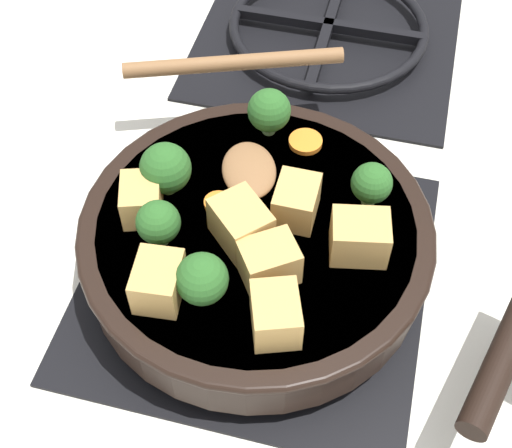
{
  "coord_description": "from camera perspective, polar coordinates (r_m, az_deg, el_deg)",
  "views": [
    {
      "loc": [
        0.09,
        -0.36,
        0.55
      ],
      "look_at": [
        0.0,
        0.0,
        0.08
      ],
      "focal_mm": 50.0,
      "sensor_mm": 36.0,
      "label": 1
    }
  ],
  "objects": [
    {
      "name": "broccoli_floret_east_rim",
      "position": [
        0.58,
        -7.82,
        0.1
      ],
      "size": [
        0.04,
        0.04,
        0.04
      ],
      "color": "#709956",
      "rests_on": "skillet_pan"
    },
    {
      "name": "tofu_cube_near_handle",
      "position": [
        0.58,
        8.29,
        -1.04
      ],
      "size": [
        0.05,
        0.04,
        0.04
      ],
      "primitive_type": "cube",
      "rotation": [
        0.0,
        0.0,
        0.19
      ],
      "color": "tan",
      "rests_on": "skillet_pan"
    },
    {
      "name": "tofu_cube_east_chunk",
      "position": [
        0.58,
        -1.22,
        0.01
      ],
      "size": [
        0.06,
        0.06,
        0.04
      ],
      "primitive_type": "cube",
      "rotation": [
        0.0,
        0.0,
        5.51
      ],
      "color": "tan",
      "rests_on": "skillet_pan"
    },
    {
      "name": "wooden_spoon",
      "position": [
        0.69,
        -1.28,
        9.33
      ],
      "size": [
        0.21,
        0.22,
        0.02
      ],
      "color": "brown",
      "rests_on": "skillet_pan"
    },
    {
      "name": "broccoli_floret_north_edge",
      "position": [
        0.61,
        -7.25,
        4.42
      ],
      "size": [
        0.04,
        0.04,
        0.05
      ],
      "color": "#709956",
      "rests_on": "skillet_pan"
    },
    {
      "name": "broccoli_floret_near_spoon",
      "position": [
        0.54,
        -4.35,
        -4.43
      ],
      "size": [
        0.04,
        0.04,
        0.05
      ],
      "color": "#709956",
      "rests_on": "skillet_pan"
    },
    {
      "name": "tofu_cube_back_piece",
      "position": [
        0.53,
        1.58,
        -7.26
      ],
      "size": [
        0.05,
        0.05,
        0.04
      ],
      "primitive_type": "cube",
      "rotation": [
        0.0,
        0.0,
        5.05
      ],
      "color": "tan",
      "rests_on": "skillet_pan"
    },
    {
      "name": "rear_burner_grate",
      "position": [
        0.9,
        5.78,
        15.14
      ],
      "size": [
        0.31,
        0.31,
        0.03
      ],
      "color": "black",
      "rests_on": "ground_plane"
    },
    {
      "name": "tofu_cube_west_chunk",
      "position": [
        0.61,
        -9.15,
        1.95
      ],
      "size": [
        0.04,
        0.05,
        0.03
      ],
      "primitive_type": "cube",
      "rotation": [
        0.0,
        0.0,
        5.03
      ],
      "color": "tan",
      "rests_on": "skillet_pan"
    },
    {
      "name": "carrot_slice_orange_thin",
      "position": [
        0.66,
        3.98,
        6.59
      ],
      "size": [
        0.03,
        0.03,
        0.01
      ],
      "primitive_type": "cylinder",
      "color": "orange",
      "rests_on": "skillet_pan"
    },
    {
      "name": "front_burner_grate",
      "position": [
        0.66,
        0.0,
        -3.51
      ],
      "size": [
        0.31,
        0.31,
        0.03
      ],
      "color": "black",
      "rests_on": "ground_plane"
    },
    {
      "name": "skillet_pan",
      "position": [
        0.62,
        0.17,
        -1.34
      ],
      "size": [
        0.4,
        0.31,
        0.05
      ],
      "color": "black",
      "rests_on": "front_burner_grate"
    },
    {
      "name": "tofu_cube_center_large",
      "position": [
        0.55,
        -7.82,
        -4.59
      ],
      "size": [
        0.04,
        0.05,
        0.03
      ],
      "primitive_type": "cube",
      "rotation": [
        0.0,
        0.0,
        1.66
      ],
      "color": "tan",
      "rests_on": "skillet_pan"
    },
    {
      "name": "carrot_slice_near_center",
      "position": [
        0.61,
        -3.04,
        1.68
      ],
      "size": [
        0.02,
        0.02,
        0.01
      ],
      "primitive_type": "cylinder",
      "color": "orange",
      "rests_on": "skillet_pan"
    },
    {
      "name": "broccoli_floret_west_rim",
      "position": [
        0.66,
        1.06,
        9.04
      ],
      "size": [
        0.04,
        0.04,
        0.05
      ],
      "color": "#709956",
      "rests_on": "skillet_pan"
    },
    {
      "name": "ground_plane",
      "position": [
        0.67,
        0.0,
        -4.09
      ],
      "size": [
        2.4,
        2.4,
        0.0
      ],
      "primitive_type": "plane",
      "color": "silver"
    },
    {
      "name": "broccoli_floret_center_top",
      "position": [
        0.61,
        9.24,
        3.21
      ],
      "size": [
        0.04,
        0.04,
        0.04
      ],
      "color": "#709956",
      "rests_on": "skillet_pan"
    },
    {
      "name": "tofu_cube_front_piece",
      "position": [
        0.56,
        1.03,
        -3.02
      ],
      "size": [
        0.06,
        0.05,
        0.03
      ],
      "primitive_type": "cube",
      "rotation": [
        0.0,
        0.0,
        0.6
      ],
      "color": "tan",
      "rests_on": "skillet_pan"
    },
    {
      "name": "tofu_cube_mid_small",
      "position": [
        0.6,
        3.24,
        1.82
      ],
      "size": [
        0.03,
        0.04,
        0.03
      ],
      "primitive_type": "cube",
      "rotation": [
        0.0,
        0.0,
        4.71
      ],
      "color": "tan",
      "rests_on": "skillet_pan"
    }
  ]
}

